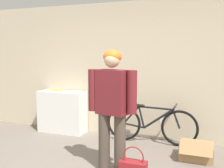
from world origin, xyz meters
TOP-DOWN VIEW (x-y plane):
  - wall_back at (0.00, 2.38)m, footprint 8.00×0.07m
  - side_shelf at (-1.47, 2.13)m, footprint 0.97×0.39m
  - person at (0.12, 0.78)m, footprint 0.69×0.30m
  - bicycle at (0.39, 2.08)m, footprint 1.66×0.46m
  - banana at (-1.63, 2.16)m, footprint 0.34×0.10m
  - cardboard_box at (1.21, 1.60)m, footprint 0.50×0.48m

SIDE VIEW (x-z plane):
  - cardboard_box at x=1.21m, z-range -0.04..0.29m
  - bicycle at x=0.39m, z-range -0.01..0.71m
  - side_shelf at x=-1.47m, z-range 0.00..0.85m
  - banana at x=-1.63m, z-range 0.85..0.89m
  - person at x=0.12m, z-range 0.13..1.81m
  - wall_back at x=0.00m, z-range 0.00..2.60m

